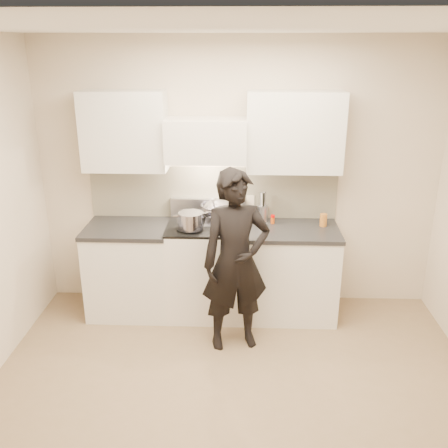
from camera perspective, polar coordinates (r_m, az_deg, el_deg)
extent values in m
plane|color=#82694E|center=(4.07, 1.09, -19.90)|extent=(4.00, 4.00, 0.00)
cube|color=beige|center=(5.04, 1.60, 5.47)|extent=(4.00, 0.04, 2.70)
cube|color=beige|center=(1.87, 0.18, -22.55)|extent=(4.00, 0.04, 2.70)
cube|color=white|center=(3.13, 1.43, 21.40)|extent=(4.00, 3.50, 0.02)
cube|color=#F9F2CD|center=(5.08, -1.25, 3.66)|extent=(2.50, 0.02, 0.53)
cube|color=#BABBC3|center=(5.09, -1.82, 1.87)|extent=(0.76, 0.08, 0.20)
cube|color=silver|center=(4.77, -2.04, 9.56)|extent=(0.76, 0.40, 0.40)
cylinder|color=#9E9CB2|center=(4.63, -2.18, 6.96)|extent=(0.66, 0.02, 0.02)
cube|color=silver|center=(4.80, 8.07, 10.36)|extent=(0.90, 0.33, 0.75)
cube|color=silver|center=(4.91, -11.30, 10.38)|extent=(0.80, 0.33, 0.75)
cube|color=beige|center=(5.08, 3.04, 2.65)|extent=(0.08, 0.01, 0.12)
cube|color=silver|center=(5.05, -1.97, -5.27)|extent=(0.76, 0.65, 0.92)
cube|color=black|center=(4.86, -2.03, -0.24)|extent=(0.76, 0.65, 0.02)
cube|color=silver|center=(4.96, -0.09, 0.37)|extent=(0.36, 0.34, 0.01)
cylinder|color=#9E9CB2|center=(4.65, -2.27, -3.25)|extent=(0.62, 0.02, 0.02)
cylinder|color=black|center=(4.73, -4.34, -0.61)|extent=(0.18, 0.18, 0.01)
cylinder|color=black|center=(4.71, 0.02, -0.67)|extent=(0.18, 0.18, 0.01)
cylinder|color=black|center=(5.01, -3.96, 0.59)|extent=(0.18, 0.18, 0.01)
cylinder|color=black|center=(4.99, 0.15, 0.54)|extent=(0.18, 0.18, 0.01)
cube|color=silver|center=(5.07, 7.49, -5.59)|extent=(0.90, 0.65, 0.88)
cube|color=black|center=(4.89, 7.73, -0.72)|extent=(0.92, 0.67, 0.04)
cube|color=silver|center=(5.17, -10.66, -5.24)|extent=(0.80, 0.65, 0.88)
cube|color=black|center=(4.99, -10.99, -0.46)|extent=(0.82, 0.67, 0.04)
ellipsoid|color=#9E9CB2|center=(4.95, -0.49, 1.68)|extent=(0.36, 0.36, 0.20)
torus|color=#9E9CB2|center=(4.94, -0.49, 2.19)|extent=(0.37, 0.37, 0.02)
ellipsoid|color=beige|center=(4.95, -0.49, 1.57)|extent=(0.20, 0.20, 0.09)
cylinder|color=silver|center=(4.79, -1.19, 2.36)|extent=(0.03, 0.26, 0.19)
cylinder|color=#9E9CB2|center=(4.70, -3.84, 0.39)|extent=(0.30, 0.30, 0.16)
cube|color=#9E9CB2|center=(4.66, -5.59, 0.93)|extent=(0.05, 0.04, 0.01)
cube|color=#9E9CB2|center=(4.71, -2.14, 1.22)|extent=(0.05, 0.04, 0.01)
cylinder|color=#BABBC3|center=(5.04, 4.41, 1.27)|extent=(0.11, 0.11, 0.16)
cylinder|color=black|center=(5.03, 4.71, 2.13)|extent=(0.01, 0.01, 0.27)
cylinder|color=silver|center=(5.04, 4.56, 2.18)|extent=(0.01, 0.01, 0.27)
cylinder|color=#BABBC3|center=(5.04, 4.34, 2.19)|extent=(0.01, 0.01, 0.27)
cylinder|color=black|center=(5.03, 4.17, 2.15)|extent=(0.01, 0.01, 0.27)
cylinder|color=#BABBC3|center=(5.01, 4.16, 2.08)|extent=(0.01, 0.01, 0.27)
cylinder|color=silver|center=(5.00, 4.31, 2.03)|extent=(0.01, 0.01, 0.27)
cylinder|color=black|center=(5.00, 4.53, 2.02)|extent=(0.01, 0.01, 0.27)
cylinder|color=#BABBC3|center=(5.01, 4.70, 2.06)|extent=(0.01, 0.01, 0.27)
cylinder|color=#CA4B0E|center=(4.98, 5.58, 0.42)|extent=(0.04, 0.04, 0.07)
cylinder|color=#D80200|center=(4.96, 5.60, 0.89)|extent=(0.04, 0.04, 0.02)
cylinder|color=#AF6824|center=(4.97, 11.29, 0.45)|extent=(0.07, 0.07, 0.12)
imported|color=black|center=(4.35, 1.35, -4.30)|extent=(0.68, 0.53, 1.65)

